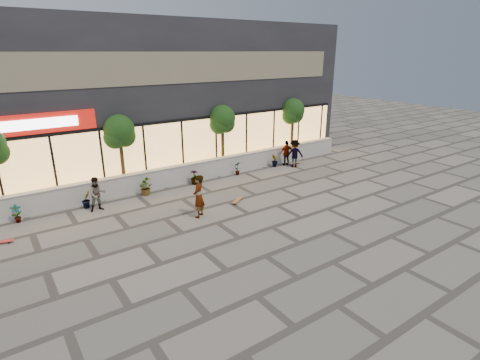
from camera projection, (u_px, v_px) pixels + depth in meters
ground at (272, 227)px, 15.31m from camera, size 80.00×80.00×0.00m
planter_wall at (191, 172)px, 20.57m from camera, size 22.00×0.42×1.04m
retail_building at (148, 94)px, 23.61m from camera, size 24.00×9.17×8.50m
shrub_a at (16, 214)px, 15.60m from camera, size 0.43×0.29×0.81m
shrub_b at (86, 199)px, 17.11m from camera, size 0.57×0.57×0.81m
shrub_c at (145, 187)px, 18.62m from camera, size 0.68×0.77×0.81m
shrub_d at (195, 177)px, 20.13m from camera, size 0.64×0.64×0.81m
shrub_e at (238, 168)px, 21.64m from camera, size 0.46×0.35×0.81m
shrub_f at (275, 161)px, 23.15m from camera, size 0.55×0.57×0.81m
tree_midwest at (119, 133)px, 18.42m from camera, size 1.60×1.50×3.92m
tree_mideast at (222, 121)px, 21.66m from camera, size 1.60×1.50×3.92m
tree_east at (293, 113)px, 24.62m from camera, size 1.60×1.50×3.92m
skater_center at (199, 196)px, 15.99m from camera, size 0.82×0.80×1.90m
skater_left at (97, 194)px, 16.67m from camera, size 0.78×0.62×1.58m
skater_right_near at (287, 153)px, 23.35m from camera, size 0.99×0.60×1.58m
skater_right_far at (295, 154)px, 23.02m from camera, size 1.27×1.07×1.71m
skateboard_center at (237, 200)px, 17.84m from camera, size 0.83×0.66×0.10m
skateboard_left at (2, 242)px, 13.99m from camera, size 0.83×0.42×0.10m
skateboard_right_near at (295, 163)px, 23.87m from camera, size 0.78×0.26×0.09m
skateboard_right_far at (293, 163)px, 23.77m from camera, size 0.75×0.42×0.09m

